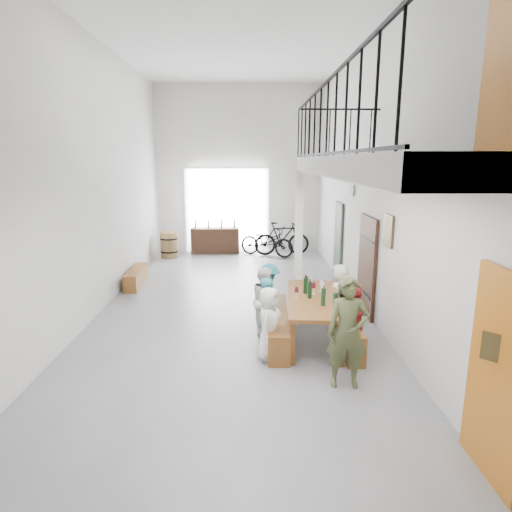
{
  "coord_description": "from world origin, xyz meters",
  "views": [
    {
      "loc": [
        0.34,
        -8.57,
        3.07
      ],
      "look_at": [
        0.47,
        -0.5,
        1.26
      ],
      "focal_mm": 30.0,
      "sensor_mm": 36.0,
      "label": 1
    }
  ],
  "objects_px": {
    "oak_barrel": "(169,245)",
    "host_standing": "(348,333)",
    "side_bench": "(136,277)",
    "bench_inner": "(278,326)",
    "tasting_table": "(314,302)",
    "serving_counter": "(215,240)",
    "bicycle_near": "(267,241)"
  },
  "relations": [
    {
      "from": "oak_barrel",
      "to": "host_standing",
      "type": "relative_size",
      "value": 0.53
    },
    {
      "from": "oak_barrel",
      "to": "host_standing",
      "type": "bearing_deg",
      "value": -64.3
    },
    {
      "from": "side_bench",
      "to": "oak_barrel",
      "type": "bearing_deg",
      "value": 84.97
    },
    {
      "from": "side_bench",
      "to": "bench_inner",
      "type": "bearing_deg",
      "value": -45.63
    },
    {
      "from": "tasting_table",
      "to": "host_standing",
      "type": "height_order",
      "value": "host_standing"
    },
    {
      "from": "serving_counter",
      "to": "bench_inner",
      "type": "bearing_deg",
      "value": -78.3
    },
    {
      "from": "host_standing",
      "to": "side_bench",
      "type": "bearing_deg",
      "value": 133.42
    },
    {
      "from": "serving_counter",
      "to": "bicycle_near",
      "type": "xyz_separation_m",
      "value": [
        1.72,
        -0.53,
        0.06
      ]
    },
    {
      "from": "oak_barrel",
      "to": "serving_counter",
      "type": "distance_m",
      "value": 1.59
    },
    {
      "from": "side_bench",
      "to": "host_standing",
      "type": "bearing_deg",
      "value": -50.08
    },
    {
      "from": "tasting_table",
      "to": "side_bench",
      "type": "distance_m",
      "value": 5.28
    },
    {
      "from": "bench_inner",
      "to": "side_bench",
      "type": "relative_size",
      "value": 1.45
    },
    {
      "from": "host_standing",
      "to": "tasting_table",
      "type": "bearing_deg",
      "value": 102.16
    },
    {
      "from": "oak_barrel",
      "to": "serving_counter",
      "type": "xyz_separation_m",
      "value": [
        1.43,
        0.7,
        0.01
      ]
    },
    {
      "from": "serving_counter",
      "to": "bicycle_near",
      "type": "distance_m",
      "value": 1.8
    },
    {
      "from": "bench_inner",
      "to": "bicycle_near",
      "type": "distance_m",
      "value": 6.71
    },
    {
      "from": "tasting_table",
      "to": "bicycle_near",
      "type": "xyz_separation_m",
      "value": [
        -0.52,
        6.77,
        -0.22
      ]
    },
    {
      "from": "bench_inner",
      "to": "tasting_table",
      "type": "bearing_deg",
      "value": -3.73
    },
    {
      "from": "side_bench",
      "to": "oak_barrel",
      "type": "height_order",
      "value": "oak_barrel"
    },
    {
      "from": "host_standing",
      "to": "bicycle_near",
      "type": "height_order",
      "value": "host_standing"
    },
    {
      "from": "tasting_table",
      "to": "bicycle_near",
      "type": "distance_m",
      "value": 6.79
    },
    {
      "from": "tasting_table",
      "to": "bicycle_near",
      "type": "bearing_deg",
      "value": 99.49
    },
    {
      "from": "serving_counter",
      "to": "bicycle_near",
      "type": "height_order",
      "value": "bicycle_near"
    },
    {
      "from": "host_standing",
      "to": "serving_counter",
      "type": "bearing_deg",
      "value": 109.2
    },
    {
      "from": "tasting_table",
      "to": "bicycle_near",
      "type": "relative_size",
      "value": 1.2
    },
    {
      "from": "serving_counter",
      "to": "host_standing",
      "type": "height_order",
      "value": "host_standing"
    },
    {
      "from": "serving_counter",
      "to": "host_standing",
      "type": "xyz_separation_m",
      "value": [
        2.47,
        -8.81,
        0.36
      ]
    },
    {
      "from": "oak_barrel",
      "to": "bicycle_near",
      "type": "bearing_deg",
      "value": 3.17
    },
    {
      "from": "serving_counter",
      "to": "oak_barrel",
      "type": "bearing_deg",
      "value": -154.75
    },
    {
      "from": "bench_inner",
      "to": "serving_counter",
      "type": "xyz_separation_m",
      "value": [
        -1.64,
        7.23,
        0.18
      ]
    },
    {
      "from": "bench_inner",
      "to": "side_bench",
      "type": "distance_m",
      "value": 4.77
    },
    {
      "from": "side_bench",
      "to": "bicycle_near",
      "type": "distance_m",
      "value": 4.75
    }
  ]
}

